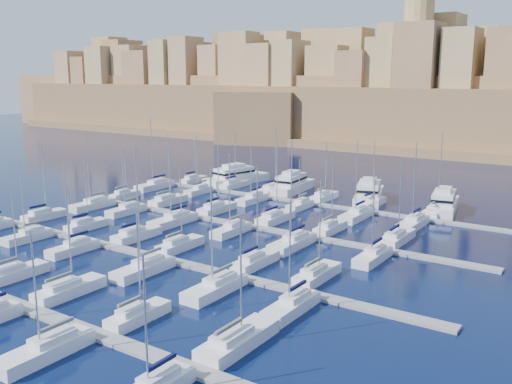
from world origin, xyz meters
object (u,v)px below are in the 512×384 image
Objects in this scene: motor_yacht_a at (236,177)px; motor_yacht_d at (444,203)px; motor_yacht_b at (292,184)px; sailboat_4 at (138,315)px; motor_yacht_c at (369,193)px; sailboat_2 at (14,273)px.

motor_yacht_a and motor_yacht_d have the same top height.
motor_yacht_b is 34.64m from motor_yacht_d.
motor_yacht_a is at bearing 118.46° from sailboat_4.
motor_yacht_b is 0.89× the size of motor_yacht_c.
motor_yacht_b is at bearing 88.83° from sailboat_2.
motor_yacht_a is (-15.28, 70.67, 0.99)m from sailboat_2.
sailboat_2 is at bearing -77.80° from motor_yacht_a.
sailboat_2 is 72.31m from motor_yacht_a.
sailboat_2 is 0.81× the size of motor_yacht_d.
motor_yacht_c is (19.96, 70.54, 0.99)m from sailboat_2.
motor_yacht_d is at bearing -0.19° from motor_yacht_b.
motor_yacht_b is at bearing -3.10° from motor_yacht_a.
motor_yacht_b is 1.00× the size of motor_yacht_d.
sailboat_4 is at bearing -87.36° from motor_yacht_c.
sailboat_4 reaches higher than motor_yacht_c.
motor_yacht_c is at bearing -0.21° from motor_yacht_a.
sailboat_2 reaches higher than motor_yacht_a.
motor_yacht_b is (16.71, -0.90, -0.00)m from motor_yacht_a.
sailboat_4 reaches higher than motor_yacht_d.
motor_yacht_c is at bearing 74.20° from sailboat_2.
sailboat_4 is 0.79× the size of motor_yacht_d.
motor_yacht_b is 18.55m from motor_yacht_c.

